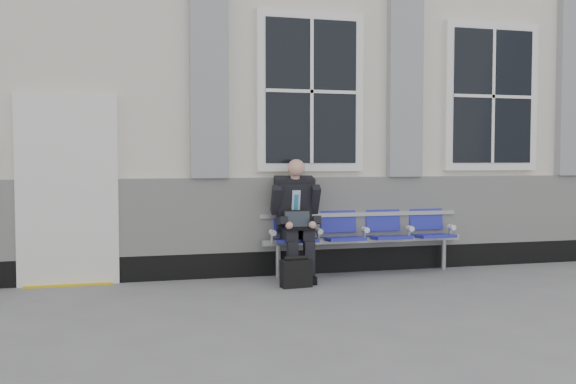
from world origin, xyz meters
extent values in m
plane|color=slate|center=(0.00, 0.00, 0.00)|extent=(70.00, 70.00, 0.00)
cube|color=silver|center=(0.00, 3.50, 2.10)|extent=(14.00, 4.00, 4.20)
cube|color=black|center=(0.00, 1.47, 0.15)|extent=(14.00, 0.10, 0.30)
cube|color=silver|center=(0.00, 1.46, 0.75)|extent=(14.00, 0.08, 0.90)
cube|color=gray|center=(-3.40, 1.44, 2.40)|extent=(0.45, 0.14, 2.40)
cube|color=gray|center=(-0.90, 1.44, 2.40)|extent=(0.45, 0.14, 2.40)
cube|color=gray|center=(1.60, 1.44, 2.40)|extent=(0.45, 0.14, 2.40)
cube|color=white|center=(-2.15, 1.46, 2.25)|extent=(1.35, 0.10, 1.95)
cube|color=black|center=(-2.15, 1.41, 2.25)|extent=(1.15, 0.02, 1.75)
cube|color=white|center=(0.35, 1.46, 2.25)|extent=(1.35, 0.10, 1.95)
cube|color=black|center=(0.35, 1.41, 2.25)|extent=(1.15, 0.02, 1.75)
cube|color=black|center=(-5.00, 1.60, 1.05)|extent=(0.95, 0.30, 2.10)
cube|color=white|center=(-5.00, 1.45, 1.05)|extent=(1.10, 0.10, 2.20)
cube|color=gold|center=(-5.00, 1.48, 0.01)|extent=(0.95, 0.30, 0.02)
cube|color=#9EA0A3|center=(-1.50, 1.30, 0.42)|extent=(2.60, 0.07, 0.07)
cube|color=#9EA0A3|center=(-1.50, 1.42, 0.73)|extent=(2.60, 0.05, 0.05)
cylinder|color=#9EA0A3|center=(-2.60, 1.30, 0.20)|extent=(0.06, 0.06, 0.39)
cylinder|color=#9EA0A3|center=(-0.40, 1.30, 0.20)|extent=(0.06, 0.06, 0.39)
cube|color=#1D219D|center=(-2.40, 1.22, 0.45)|extent=(0.46, 0.42, 0.07)
cube|color=#1D219D|center=(-2.40, 1.43, 0.71)|extent=(0.46, 0.10, 0.40)
cube|color=#1D219D|center=(-1.80, 1.22, 0.45)|extent=(0.46, 0.42, 0.07)
cube|color=#1D219D|center=(-1.80, 1.43, 0.71)|extent=(0.46, 0.10, 0.40)
cube|color=#1D219D|center=(-1.20, 1.22, 0.45)|extent=(0.46, 0.42, 0.07)
cube|color=#1D219D|center=(-1.20, 1.43, 0.71)|extent=(0.46, 0.10, 0.40)
cube|color=#1D219D|center=(-0.60, 1.22, 0.45)|extent=(0.46, 0.42, 0.07)
cube|color=#1D219D|center=(-0.60, 1.43, 0.71)|extent=(0.46, 0.10, 0.40)
cylinder|color=white|center=(-2.68, 1.25, 0.55)|extent=(0.07, 0.12, 0.07)
cylinder|color=white|center=(-2.10, 1.25, 0.55)|extent=(0.07, 0.12, 0.07)
cylinder|color=white|center=(-1.50, 1.25, 0.55)|extent=(0.07, 0.12, 0.07)
cylinder|color=white|center=(-0.90, 1.25, 0.55)|extent=(0.07, 0.12, 0.07)
cylinder|color=white|center=(-0.32, 1.25, 0.55)|extent=(0.07, 0.12, 0.07)
cube|color=black|center=(-2.53, 0.86, 0.04)|extent=(0.12, 0.26, 0.09)
cube|color=black|center=(-2.33, 0.84, 0.04)|extent=(0.12, 0.26, 0.09)
cube|color=black|center=(-2.52, 0.92, 0.25)|extent=(0.13, 0.13, 0.47)
cube|color=black|center=(-2.33, 0.90, 0.25)|extent=(0.13, 0.13, 0.47)
cube|color=black|center=(-2.51, 1.13, 0.54)|extent=(0.17, 0.45, 0.14)
cube|color=black|center=(-2.31, 1.12, 0.54)|extent=(0.17, 0.45, 0.14)
cube|color=black|center=(-2.40, 1.32, 0.86)|extent=(0.43, 0.36, 0.62)
cube|color=silver|center=(-2.40, 1.20, 0.88)|extent=(0.10, 0.10, 0.35)
cube|color=teal|center=(-2.40, 1.19, 0.86)|extent=(0.05, 0.08, 0.29)
cube|color=black|center=(-2.40, 1.29, 1.16)|extent=(0.48, 0.26, 0.14)
cylinder|color=tan|center=(-2.40, 1.24, 1.22)|extent=(0.11, 0.11, 0.10)
sphere|color=tan|center=(-2.41, 1.18, 1.32)|extent=(0.21, 0.21, 0.21)
cube|color=black|center=(-2.64, 1.24, 0.94)|extent=(0.12, 0.28, 0.36)
cube|color=black|center=(-2.17, 1.21, 0.94)|extent=(0.12, 0.28, 0.36)
cube|color=black|center=(-2.61, 1.06, 0.70)|extent=(0.11, 0.31, 0.14)
cube|color=black|center=(-2.22, 1.03, 0.70)|extent=(0.11, 0.31, 0.14)
sphere|color=tan|center=(-2.56, 0.92, 0.67)|extent=(0.09, 0.09, 0.09)
sphere|color=tan|center=(-2.29, 0.90, 0.67)|extent=(0.09, 0.09, 0.09)
cube|color=black|center=(-2.42, 0.99, 0.62)|extent=(0.34, 0.25, 0.02)
cube|color=black|center=(-2.41, 1.10, 0.72)|extent=(0.33, 0.11, 0.21)
cube|color=black|center=(-2.41, 1.09, 0.72)|extent=(0.30, 0.09, 0.18)
cube|color=black|center=(-2.55, 0.67, 0.15)|extent=(0.35, 0.18, 0.31)
cylinder|color=black|center=(-2.55, 0.67, 0.32)|extent=(0.27, 0.08, 0.05)
camera|label=1|loc=(-4.41, -6.14, 1.43)|focal=40.00mm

